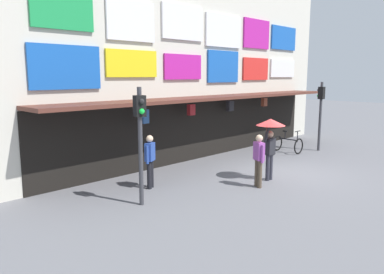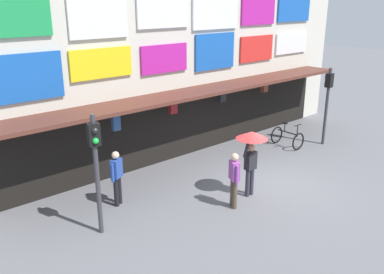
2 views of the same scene
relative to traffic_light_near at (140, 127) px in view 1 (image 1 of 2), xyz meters
The scene contains 8 objects.
ground_plane 6.10m from the traffic_light_near, 10.96° to the right, with size 80.00×80.00×0.00m, color slate.
shopfront 6.85m from the traffic_light_near, 31.80° to the left, with size 18.00×2.60×8.00m.
traffic_light_near is the anchor object (origin of this frame).
traffic_light_far 10.49m from the traffic_light_near, ahead, with size 0.30×0.33×3.20m.
bicycle_parked 9.29m from the traffic_light_near, ahead, with size 0.76×1.18×1.05m.
pedestrian_with_umbrella 4.69m from the traffic_light_near, 13.86° to the right, with size 0.96×0.96×2.08m.
pedestrian_in_yellow 1.95m from the traffic_light_near, 41.94° to the left, with size 0.47×0.37×1.68m.
pedestrian_in_white 4.02m from the traffic_light_near, 20.11° to the right, with size 0.35×0.49×1.68m.
Camera 1 is at (-11.64, -6.73, 3.49)m, focal length 34.97 mm.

